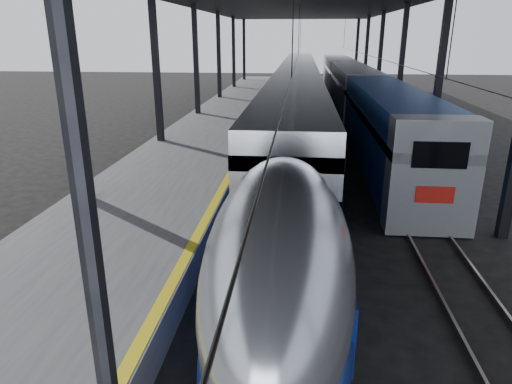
# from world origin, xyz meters

# --- Properties ---
(ground) EXTENTS (160.00, 160.00, 0.00)m
(ground) POSITION_xyz_m (0.00, 0.00, 0.00)
(ground) COLOR black
(ground) RESTS_ON ground
(platform) EXTENTS (6.00, 80.00, 1.00)m
(platform) POSITION_xyz_m (-3.50, 20.00, 0.50)
(platform) COLOR #4C4C4F
(platform) RESTS_ON ground
(yellow_strip) EXTENTS (0.30, 80.00, 0.01)m
(yellow_strip) POSITION_xyz_m (-0.70, 20.00, 1.00)
(yellow_strip) COLOR yellow
(yellow_strip) RESTS_ON platform
(rails) EXTENTS (6.52, 80.00, 0.16)m
(rails) POSITION_xyz_m (4.50, 20.00, 0.08)
(rails) COLOR slate
(rails) RESTS_ON ground
(tgv_train) EXTENTS (3.14, 65.20, 4.50)m
(tgv_train) POSITION_xyz_m (2.00, 25.36, 2.10)
(tgv_train) COLOR #B9BCC1
(tgv_train) RESTS_ON ground
(second_train) EXTENTS (3.06, 56.05, 4.21)m
(second_train) POSITION_xyz_m (7.00, 31.89, 2.13)
(second_train) COLOR navy
(second_train) RESTS_ON ground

